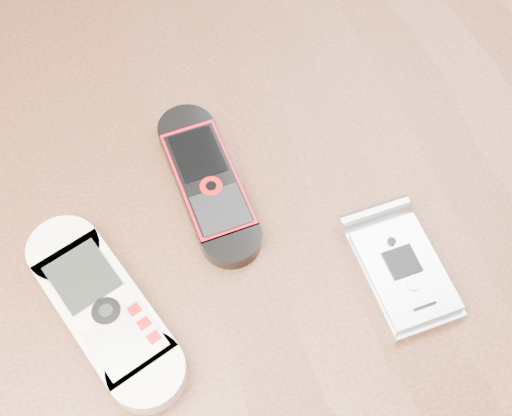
# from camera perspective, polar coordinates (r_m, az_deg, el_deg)

# --- Properties ---
(table) EXTENTS (1.20, 0.80, 0.75)m
(table) POSITION_cam_1_polar(r_m,az_deg,el_deg) (0.68, -0.40, -4.95)
(table) COLOR black
(table) RESTS_ON ground
(nokia_white) EXTENTS (0.11, 0.19, 0.02)m
(nokia_white) POSITION_cam_1_polar(r_m,az_deg,el_deg) (0.56, -12.08, -7.91)
(nokia_white) COLOR silver
(nokia_white) RESTS_ON table
(nokia_black_red) EXTENTS (0.05, 0.16, 0.02)m
(nokia_black_red) POSITION_cam_1_polar(r_m,az_deg,el_deg) (0.60, -3.89, 2.11)
(nokia_black_red) COLOR black
(nokia_black_red) RESTS_ON table
(motorola_razr) EXTENTS (0.06, 0.12, 0.02)m
(motorola_razr) POSITION_cam_1_polar(r_m,az_deg,el_deg) (0.57, 11.62, -4.83)
(motorola_razr) COLOR silver
(motorola_razr) RESTS_ON table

